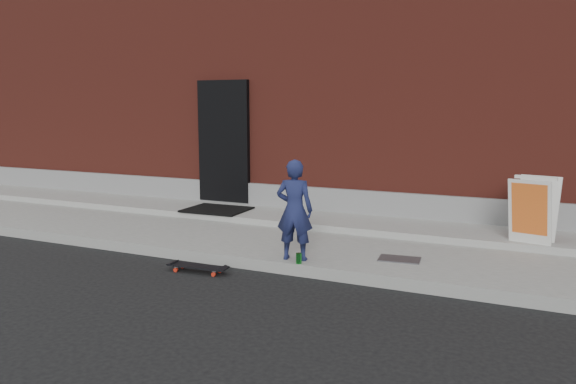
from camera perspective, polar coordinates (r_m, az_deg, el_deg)
The scene contains 10 objects.
ground at distance 6.99m, azimuth -0.61°, elevation -8.37°, with size 80.00×80.00×0.00m, color black.
sidewalk at distance 8.30m, azimuth 3.85°, elevation -5.09°, with size 20.00×3.00×0.15m, color gray.
apron at distance 9.10m, azimuth 5.90°, elevation -3.07°, with size 20.00×1.20×0.10m, color gray.
building at distance 13.35m, azimuth 12.58°, elevation 10.43°, with size 20.00×8.10×5.00m.
child at distance 6.95m, azimuth 0.67°, elevation -1.84°, with size 0.46×0.30×1.26m, color #1B224D.
skateboard at distance 7.14m, azimuth -9.16°, elevation -7.51°, with size 0.78×0.25×0.09m.
pizza_sign at distance 8.13m, azimuth 23.65°, elevation -1.64°, with size 0.66×0.73×0.89m.
soda_can at distance 6.89m, azimuth 1.11°, elevation -6.75°, with size 0.07×0.07×0.13m, color #1A8528.
doormat at distance 9.88m, azimuth -7.24°, elevation -1.78°, with size 1.06×0.85×0.03m, color black.
utility_plate at distance 7.21m, azimuth 11.26°, elevation -6.70°, with size 0.51×0.33×0.02m, color #515156.
Camera 1 is at (2.87, -6.03, 2.06)m, focal length 35.00 mm.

